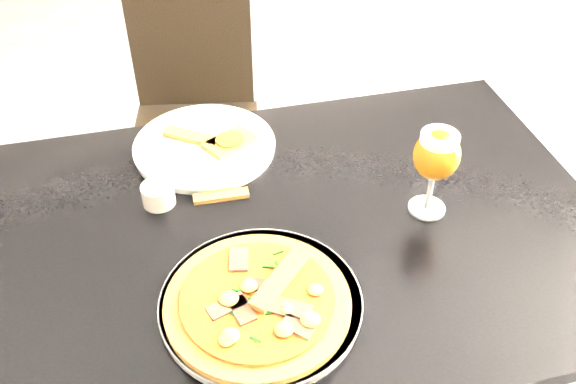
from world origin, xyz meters
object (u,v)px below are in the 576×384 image
object	(u,v)px
beer_glass	(437,156)
pizza	(258,301)
dining_table	(288,262)
chair_far	(195,118)

from	to	relation	value
beer_glass	pizza	bearing A→B (deg)	-157.93
dining_table	pizza	distance (m)	0.23
chair_far	pizza	world-z (taller)	chair_far
dining_table	beer_glass	xyz separation A→B (m)	(0.27, -0.02, 0.22)
pizza	dining_table	bearing A→B (deg)	59.96
dining_table	pizza	size ratio (longest dim) A/B	4.10
dining_table	beer_glass	size ratio (longest dim) A/B	6.88
chair_far	beer_glass	xyz separation A→B (m)	(0.32, -0.86, 0.42)
beer_glass	chair_far	bearing A→B (deg)	110.68
dining_table	pizza	bearing A→B (deg)	-117.55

